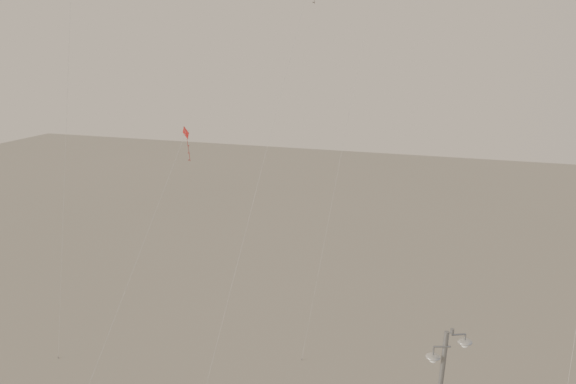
% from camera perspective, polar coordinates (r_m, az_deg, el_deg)
% --- Properties ---
extents(kite_1, '(1.56, 16.18, 23.33)m').
position_cam_1_polar(kite_1, '(31.26, -0.20, 11.68)').
color(kite_1, '#282321').
rests_on(kite_1, ground).
extents(kite_3, '(0.66, 14.08, 14.72)m').
position_cam_1_polar(kite_3, '(29.22, -12.79, -0.77)').
color(kite_3, maroon).
rests_on(kite_3, ground).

